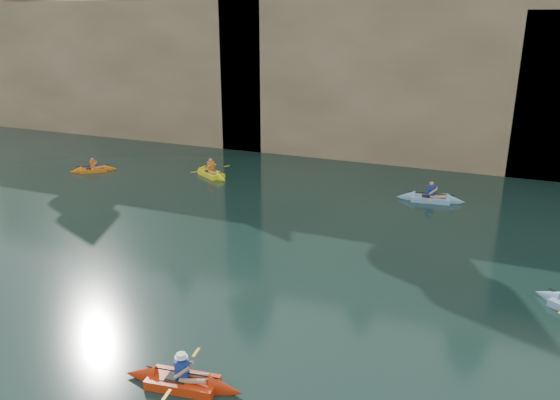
% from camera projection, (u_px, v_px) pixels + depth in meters
% --- Properties ---
extents(ground, '(160.00, 160.00, 0.00)m').
position_uv_depth(ground, '(183.00, 323.00, 17.08)').
color(ground, black).
rests_on(ground, ground).
extents(cliff, '(70.00, 16.00, 12.00)m').
position_uv_depth(cliff, '(390.00, 59.00, 41.42)').
color(cliff, tan).
rests_on(cliff, ground).
extents(cliff_slab_west, '(26.00, 2.40, 10.56)m').
position_uv_depth(cliff_slab_west, '(114.00, 68.00, 42.40)').
color(cliff_slab_west, tan).
rests_on(cliff_slab_west, ground).
extents(cliff_slab_center, '(24.00, 2.40, 11.40)m').
position_uv_depth(cliff_slab_center, '(398.00, 73.00, 34.32)').
color(cliff_slab_center, tan).
rests_on(cliff_slab_center, ground).
extents(sea_cave_west, '(4.50, 1.00, 4.00)m').
position_uv_depth(sea_cave_west, '(134.00, 113.00, 42.16)').
color(sea_cave_west, black).
rests_on(sea_cave_west, ground).
extents(sea_cave_center, '(3.50, 1.00, 3.20)m').
position_uv_depth(sea_cave_center, '(304.00, 132.00, 37.23)').
color(sea_cave_center, black).
rests_on(sea_cave_center, ground).
extents(sea_cave_east, '(5.00, 1.00, 4.50)m').
position_uv_depth(sea_cave_east, '(528.00, 139.00, 31.96)').
color(sea_cave_east, black).
rests_on(sea_cave_east, ground).
extents(main_kayaker, '(3.35, 2.23, 1.22)m').
position_uv_depth(main_kayaker, '(183.00, 381.00, 14.10)').
color(main_kayaker, red).
rests_on(main_kayaker, ground).
extents(kayaker_orange, '(2.63, 2.28, 1.08)m').
position_uv_depth(kayaker_orange, '(93.00, 170.00, 33.58)').
color(kayaker_orange, orange).
rests_on(kayaker_orange, ground).
extents(kayaker_yellow, '(3.24, 2.39, 1.35)m').
position_uv_depth(kayaker_yellow, '(211.00, 173.00, 32.66)').
color(kayaker_yellow, '#FFF015').
rests_on(kayaker_yellow, ground).
extents(kayaker_ltblue_mid, '(3.52, 2.57, 1.32)m').
position_uv_depth(kayaker_ltblue_mid, '(430.00, 198.00, 28.19)').
color(kayaker_ltblue_mid, '#7BAACE').
rests_on(kayaker_ltblue_mid, ground).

